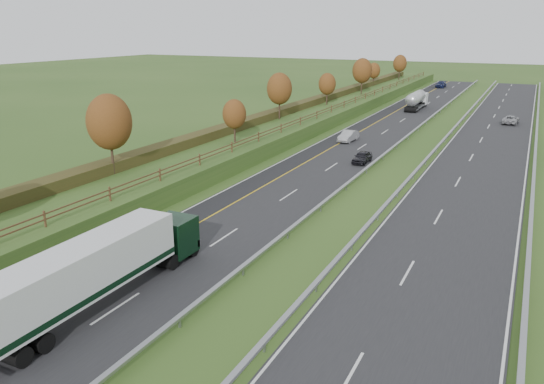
{
  "coord_description": "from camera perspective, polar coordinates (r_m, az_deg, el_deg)",
  "views": [
    {
      "loc": [
        21.18,
        -9.32,
        15.42
      ],
      "look_at": [
        2.45,
        28.89,
        2.2
      ],
      "focal_mm": 35.0,
      "sensor_mm": 36.0,
      "label": 1
    }
  ],
  "objects": [
    {
      "name": "lane_markings",
      "position": [
        72.41,
        13.77,
        4.5
      ],
      "size": [
        26.75,
        200.0,
        0.01
      ],
      "color": "silver",
      "rests_on": "near_carriageway"
    },
    {
      "name": "ground",
      "position": [
        67.44,
        14.16,
        3.51
      ],
      "size": [
        400.0,
        400.0,
        0.0
      ],
      "primitive_type": "plane",
      "color": "#2F4D1B",
      "rests_on": "ground"
    },
    {
      "name": "hedge_left",
      "position": [
        79.24,
        -1.45,
        7.91
      ],
      "size": [
        2.2,
        180.0,
        1.1
      ],
      "primitive_type": "cube",
      "color": "#353817",
      "rests_on": "embankment_left"
    },
    {
      "name": "far_carriageway",
      "position": [
        71.16,
        21.74,
        3.52
      ],
      "size": [
        10.5,
        200.0,
        0.04
      ],
      "primitive_type": "cube",
      "color": "black",
      "rests_on": "ground"
    },
    {
      "name": "car_small_far",
      "position": [
        152.15,
        17.72,
        10.97
      ],
      "size": [
        2.29,
        5.56,
        1.61
      ],
      "primitive_type": "imported",
      "rotation": [
        0.0,
        0.0,
        -0.01
      ],
      "color": "#12193A",
      "rests_on": "near_carriageway"
    },
    {
      "name": "fence_left",
      "position": [
        76.09,
        2.79,
        7.64
      ],
      "size": [
        0.12,
        189.06,
        1.2
      ],
      "color": "#422B19",
      "rests_on": "embankment_left"
    },
    {
      "name": "road_tanker",
      "position": [
        109.57,
        15.3,
        9.55
      ],
      "size": [
        2.4,
        11.22,
        3.46
      ],
      "color": "silver",
      "rests_on": "near_carriageway"
    },
    {
      "name": "embankment_left",
      "position": [
        78.62,
        -0.14,
        6.69
      ],
      "size": [
        12.0,
        200.0,
        2.0
      ],
      "primitive_type": "cube",
      "color": "#2F4D1B",
      "rests_on": "ground"
    },
    {
      "name": "car_oncoming",
      "position": [
        97.85,
        24.29,
        7.12
      ],
      "size": [
        2.69,
        5.23,
        1.41
      ],
      "primitive_type": "imported",
      "rotation": [
        0.0,
        0.0,
        3.07
      ],
      "color": "#98989C",
      "rests_on": "far_carriageway"
    },
    {
      "name": "car_silver_mid",
      "position": [
        76.02,
        8.22,
        5.99
      ],
      "size": [
        1.91,
        4.68,
        1.51
      ],
      "primitive_type": "imported",
      "rotation": [
        0.0,
        0.0,
        -0.07
      ],
      "color": "#9A9A9F",
      "rests_on": "near_carriageway"
    },
    {
      "name": "median_barrier_near",
      "position": [
        72.55,
        13.28,
        5.02
      ],
      "size": [
        0.32,
        200.0,
        0.71
      ],
      "color": "gray",
      "rests_on": "ground"
    },
    {
      "name": "median_barrier_far",
      "position": [
        71.64,
        17.26,
        4.55
      ],
      "size": [
        0.32,
        200.0,
        0.71
      ],
      "color": "gray",
      "rests_on": "ground"
    },
    {
      "name": "car_dark_near",
      "position": [
        63.98,
        9.68,
        3.73
      ],
      "size": [
        1.67,
        4.01,
        1.36
      ],
      "primitive_type": "imported",
      "rotation": [
        0.0,
        0.0,
        -0.02
      ],
      "color": "black",
      "rests_on": "near_carriageway"
    },
    {
      "name": "outer_barrier_far",
      "position": [
        70.89,
        26.44,
        3.38
      ],
      "size": [
        0.32,
        200.0,
        0.71
      ],
      "color": "gray",
      "rests_on": "ground"
    },
    {
      "name": "box_lorry",
      "position": [
        32.06,
        -18.14,
        -7.76
      ],
      "size": [
        2.58,
        16.28,
        4.06
      ],
      "color": "black",
      "rests_on": "near_carriageway"
    },
    {
      "name": "near_carriageway",
      "position": [
        74.1,
        8.95,
        5.05
      ],
      "size": [
        10.5,
        200.0,
        0.04
      ],
      "primitive_type": "cube",
      "color": "black",
      "rests_on": "ground"
    },
    {
      "name": "trees_left",
      "position": [
        74.67,
        -1.05,
        10.29
      ],
      "size": [
        6.64,
        164.3,
        7.66
      ],
      "color": "#2D2116",
      "rests_on": "embankment_left"
    },
    {
      "name": "hard_shoulder",
      "position": [
        75.26,
        6.22,
        5.35
      ],
      "size": [
        3.0,
        200.0,
        0.04
      ],
      "primitive_type": "cube",
      "color": "black",
      "rests_on": "ground"
    }
  ]
}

